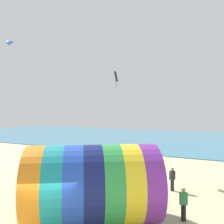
{
  "coord_description": "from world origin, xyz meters",
  "views": [
    {
      "loc": [
        7.14,
        -7.88,
        5.36
      ],
      "look_at": [
        0.81,
        4.24,
        5.34
      ],
      "focal_mm": 40.0,
      "sensor_mm": 36.0,
      "label": 1
    }
  ],
  "objects": [
    {
      "name": "kite_handler",
      "position": [
        4.6,
        4.57,
        0.83
      ],
      "size": [
        0.42,
        0.36,
        1.63
      ],
      "color": "black",
      "rests_on": "ground"
    },
    {
      "name": "bystander_mid_beach",
      "position": [
        2.96,
        8.93,
        0.79
      ],
      "size": [
        0.38,
        0.42,
        1.57
      ],
      "color": "black",
      "rests_on": "ground"
    },
    {
      "name": "giant_inflatable_tube",
      "position": [
        0.83,
        2.25,
        1.88
      ],
      "size": [
        7.19,
        6.58,
        3.76
      ],
      "color": "orange",
      "rests_on": "ground"
    },
    {
      "name": "kite_black_diamond",
      "position": [
        -3.3,
        12.91,
        8.62
      ],
      "size": [
        0.32,
        0.67,
        1.57
      ],
      "color": "black"
    },
    {
      "name": "bystander_near_water",
      "position": [
        -5.31,
        12.1,
        0.88
      ],
      "size": [
        0.36,
        0.42,
        1.72
      ],
      "color": "#383D56",
      "rests_on": "ground"
    },
    {
      "name": "sea",
      "position": [
        0.0,
        41.17,
        0.05
      ],
      "size": [
        120.0,
        40.0,
        0.1
      ],
      "primitive_type": "cube",
      "color": "teal",
      "rests_on": "ground"
    },
    {
      "name": "kite_blue_parafoil",
      "position": [
        -10.73,
        7.12,
        11.34
      ],
      "size": [
        0.79,
        0.54,
        0.41
      ],
      "color": "blue"
    }
  ]
}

